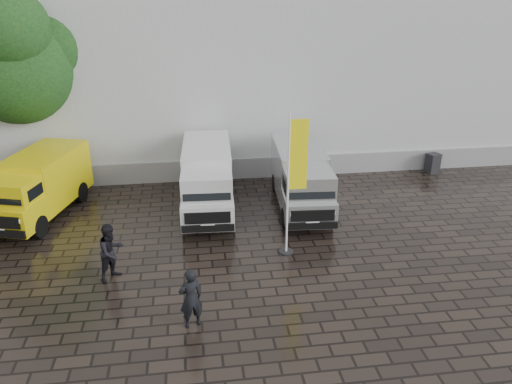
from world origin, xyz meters
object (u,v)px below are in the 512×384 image
(van_silver, at_px, (301,180))
(person_front, at_px, (191,298))
(van_white, at_px, (207,180))
(flagpole, at_px, (294,178))
(van_yellow, at_px, (38,188))
(person_tent, at_px, (111,252))
(wheelie_bin, at_px, (433,163))

(van_silver, distance_m, person_front, 8.65)
(van_white, relative_size, flagpole, 1.17)
(van_yellow, relative_size, van_silver, 0.93)
(flagpole, bearing_deg, person_tent, -171.93)
(van_yellow, distance_m, van_white, 6.73)
(wheelie_bin, distance_m, person_front, 15.92)
(van_yellow, height_order, flagpole, flagpole)
(van_yellow, distance_m, wheelie_bin, 18.15)
(van_white, relative_size, person_tent, 3.09)
(flagpole, distance_m, wheelie_bin, 11.11)
(van_white, height_order, wheelie_bin, van_white)
(wheelie_bin, bearing_deg, van_white, 179.96)
(flagpole, distance_m, person_tent, 6.32)
(wheelie_bin, xyz_separation_m, person_front, (-12.05, -10.39, 0.42))
(van_yellow, bearing_deg, person_tent, -39.34)
(person_front, bearing_deg, van_yellow, -72.13)
(van_silver, bearing_deg, person_tent, -143.96)
(wheelie_bin, xyz_separation_m, person_tent, (-14.49, -7.61, 0.47))
(person_front, bearing_deg, wheelie_bin, -158.32)
(van_yellow, height_order, person_tent, van_yellow)
(person_front, bearing_deg, van_silver, -141.72)
(flagpole, bearing_deg, van_white, 124.20)
(flagpole, distance_m, person_front, 5.41)
(van_white, bearing_deg, van_silver, -2.59)
(van_yellow, xyz_separation_m, van_white, (6.73, -0.22, 0.04))
(van_white, distance_m, person_tent, 5.86)
(van_yellow, height_order, van_silver, van_silver)
(van_white, relative_size, wheelie_bin, 6.07)
(van_silver, height_order, flagpole, flagpole)
(van_white, xyz_separation_m, flagpole, (2.72, -4.01, 1.52))
(van_yellow, distance_m, person_front, 9.83)
(van_white, distance_m, flagpole, 5.08)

